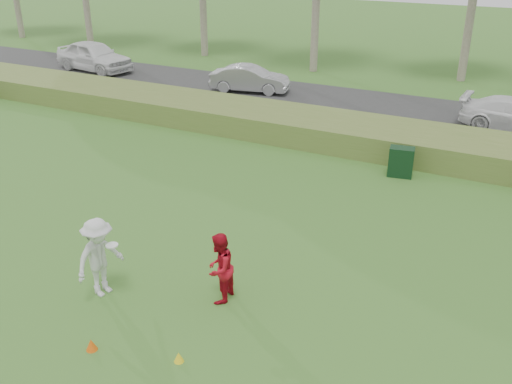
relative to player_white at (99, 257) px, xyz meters
The scene contains 10 objects.
ground 2.08m from the player_white, ahead, with size 120.00×120.00×0.00m, color #326722.
reed_strip 12.04m from the player_white, 81.12° to the left, with size 80.00×3.00×0.90m, color #526C2B.
park_road 17.01m from the player_white, 83.72° to the left, with size 80.00×6.00×0.06m, color #2D2D2D.
player_white is the anchor object (origin of this frame).
player_red 2.65m from the player_white, 21.52° to the left, with size 0.79×0.61×1.62m, color #B20F1F.
cone_orange 2.09m from the player_white, 56.06° to the right, with size 0.22×0.22×0.25m, color #EE590C.
cone_yellow 3.10m from the player_white, 21.73° to the right, with size 0.19×0.19×0.21m, color yellow.
utility_cabinet 10.61m from the player_white, 66.50° to the left, with size 0.79×0.50×0.99m, color black.
car_left 22.85m from the player_white, 131.93° to the left, with size 1.98×4.92×1.68m, color white.
car_mid 17.68m from the player_white, 106.98° to the left, with size 1.36×3.90×1.29m, color #B8B8BD.
Camera 1 is at (6.07, -7.85, 7.42)m, focal length 40.00 mm.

